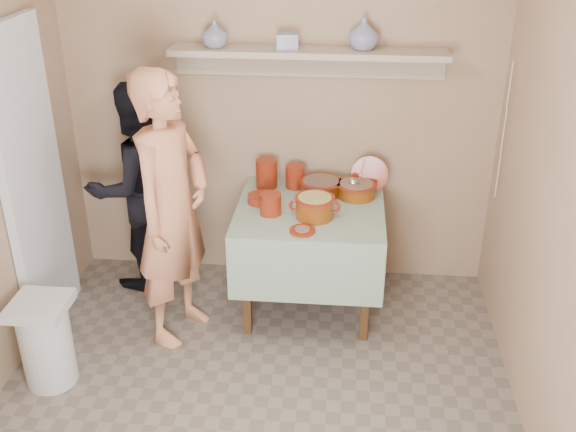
# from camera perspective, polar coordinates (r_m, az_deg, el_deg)

# --- Properties ---
(ground) EXTENTS (3.50, 3.50, 0.00)m
(ground) POSITION_cam_1_polar(r_m,az_deg,el_deg) (3.86, -3.41, -17.78)
(ground) COLOR #716559
(ground) RESTS_ON ground
(tile_panel) EXTENTS (0.06, 0.70, 2.00)m
(tile_panel) POSITION_cam_1_polar(r_m,az_deg,el_deg) (4.48, -20.74, 2.55)
(tile_panel) COLOR silver
(tile_panel) RESTS_ON ground
(plate_stack_a) EXTENTS (0.15, 0.15, 0.20)m
(plate_stack_a) POSITION_cam_1_polar(r_m,az_deg,el_deg) (4.71, -1.84, 3.62)
(plate_stack_a) COLOR maroon
(plate_stack_a) RESTS_ON serving_table
(plate_stack_b) EXTENTS (0.13, 0.13, 0.16)m
(plate_stack_b) POSITION_cam_1_polar(r_m,az_deg,el_deg) (4.70, 0.60, 3.36)
(plate_stack_b) COLOR maroon
(plate_stack_b) RESTS_ON serving_table
(bowl_stack) EXTENTS (0.14, 0.14, 0.14)m
(bowl_stack) POSITION_cam_1_polar(r_m,az_deg,el_deg) (4.32, -1.50, 1.03)
(bowl_stack) COLOR maroon
(bowl_stack) RESTS_ON serving_table
(empty_bowl) EXTENTS (0.18, 0.18, 0.05)m
(empty_bowl) POSITION_cam_1_polar(r_m,az_deg,el_deg) (4.50, -2.28, 1.48)
(empty_bowl) COLOR maroon
(empty_bowl) RESTS_ON serving_table
(propped_lid) EXTENTS (0.26, 0.09, 0.25)m
(propped_lid) POSITION_cam_1_polar(r_m,az_deg,el_deg) (4.67, 6.92, 3.52)
(propped_lid) COLOR maroon
(propped_lid) RESTS_ON serving_table
(vase_right) EXTENTS (0.20, 0.20, 0.20)m
(vase_right) POSITION_cam_1_polar(r_m,az_deg,el_deg) (4.45, 6.43, 15.09)
(vase_right) COLOR navy
(vase_right) RESTS_ON wall_shelf
(vase_left) EXTENTS (0.20, 0.20, 0.18)m
(vase_left) POSITION_cam_1_polar(r_m,az_deg,el_deg) (4.51, -6.22, 15.07)
(vase_left) COLOR navy
(vase_left) RESTS_ON wall_shelf
(ceramic_box) EXTENTS (0.15, 0.11, 0.10)m
(ceramic_box) POSITION_cam_1_polar(r_m,az_deg,el_deg) (4.45, -0.07, 14.56)
(ceramic_box) COLOR navy
(ceramic_box) RESTS_ON wall_shelf
(person_cook) EXTENTS (0.62, 0.75, 1.76)m
(person_cook) POSITION_cam_1_polar(r_m,az_deg,el_deg) (4.18, -9.78, 0.46)
(person_cook) COLOR tan
(person_cook) RESTS_ON ground
(person_helper) EXTENTS (0.94, 0.92, 1.52)m
(person_helper) POSITION_cam_1_polar(r_m,az_deg,el_deg) (4.86, -12.58, 2.42)
(person_helper) COLOR black
(person_helper) RESTS_ON ground
(room_shell) EXTENTS (3.04, 3.54, 2.62)m
(room_shell) POSITION_cam_1_polar(r_m,az_deg,el_deg) (2.97, -4.24, 5.11)
(room_shell) COLOR tan
(room_shell) RESTS_ON ground
(serving_table) EXTENTS (0.97, 0.97, 0.76)m
(serving_table) POSITION_cam_1_polar(r_m,az_deg,el_deg) (4.50, 1.89, -0.57)
(serving_table) COLOR #4C2D16
(serving_table) RESTS_ON ground
(cazuela_meat_a) EXTENTS (0.30, 0.30, 0.10)m
(cazuela_meat_a) POSITION_cam_1_polar(r_m,az_deg,el_deg) (4.62, 2.79, 2.58)
(cazuela_meat_a) COLOR #60290C
(cazuela_meat_a) RESTS_ON serving_table
(cazuela_meat_b) EXTENTS (0.28, 0.28, 0.10)m
(cazuela_meat_b) POSITION_cam_1_polar(r_m,az_deg,el_deg) (4.59, 5.80, 2.33)
(cazuela_meat_b) COLOR #60290C
(cazuela_meat_b) RESTS_ON serving_table
(ladle) EXTENTS (0.08, 0.26, 0.19)m
(ladle) POSITION_cam_1_polar(r_m,az_deg,el_deg) (4.56, 5.57, 2.86)
(ladle) COLOR silver
(ladle) RESTS_ON cazuela_meat_b
(cazuela_rice) EXTENTS (0.33, 0.25, 0.14)m
(cazuela_rice) POSITION_cam_1_polar(r_m,az_deg,el_deg) (4.27, 2.27, 0.91)
(cazuela_rice) COLOR #60290C
(cazuela_rice) RESTS_ON serving_table
(front_plate) EXTENTS (0.16, 0.16, 0.03)m
(front_plate) POSITION_cam_1_polar(r_m,az_deg,el_deg) (4.12, 1.22, -1.23)
(front_plate) COLOR maroon
(front_plate) RESTS_ON serving_table
(wall_shelf) EXTENTS (1.80, 0.25, 0.21)m
(wall_shelf) POSITION_cam_1_polar(r_m,az_deg,el_deg) (4.50, 1.74, 13.44)
(wall_shelf) COLOR tan
(wall_shelf) RESTS_ON room_shell
(trash_bin) EXTENTS (0.32, 0.32, 0.56)m
(trash_bin) POSITION_cam_1_polar(r_m,az_deg,el_deg) (4.23, -19.80, -9.94)
(trash_bin) COLOR silver
(trash_bin) RESTS_ON ground
(electrical_cord) EXTENTS (0.01, 0.05, 0.90)m
(electrical_cord) POSITION_cam_1_polar(r_m,az_deg,el_deg) (4.55, 17.79, 6.79)
(electrical_cord) COLOR silver
(electrical_cord) RESTS_ON wall_shelf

